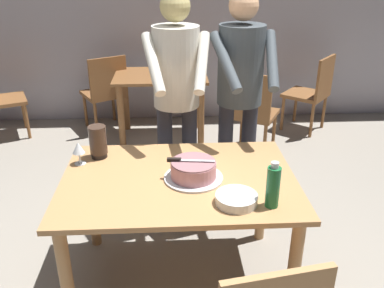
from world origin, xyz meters
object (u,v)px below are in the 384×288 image
main_dining_table (179,195)px  person_standing_beside (240,86)px  plate_stack (236,199)px  background_chair_2 (252,110)px  wine_glass_near (78,149)px  background_chair_1 (312,91)px  person_cutting_cake (177,89)px  hurricane_lamp (98,142)px  water_bottle (273,186)px  background_chair_3 (105,90)px  background_table (161,89)px  cake_knife (181,160)px  cake_on_platter (193,171)px

main_dining_table → person_standing_beside: size_ratio=0.79×
plate_stack → background_chair_2: size_ratio=0.24×
wine_glass_near → background_chair_1: size_ratio=0.16×
main_dining_table → person_cutting_cake: size_ratio=0.79×
main_dining_table → hurricane_lamp: 0.62m
main_dining_table → wine_glass_near: wine_glass_near is taller
main_dining_table → wine_glass_near: 0.67m
wine_glass_near → water_bottle: bearing=-26.3°
water_bottle → person_standing_beside: (-0.01, 1.03, 0.21)m
plate_stack → background_chair_3: background_chair_3 is taller
background_table → cake_knife: bearing=-86.3°
person_standing_beside → background_chair_2: bearing=73.2°
hurricane_lamp → person_cutting_cake: (0.50, 0.39, 0.22)m
cake_knife → background_chair_1: (1.60, 2.43, -0.37)m
cake_knife → water_bottle: (0.45, -0.31, -0.00)m
person_cutting_cake → background_chair_3: size_ratio=1.91×
cake_on_platter → hurricane_lamp: size_ratio=1.62×
plate_stack → hurricane_lamp: bearing=143.5°
cake_knife → background_table: bearing=93.7°
hurricane_lamp → person_standing_beside: 1.06m
person_cutting_cake → background_chair_3: person_cutting_cake is taller
cake_knife → wine_glass_near: size_ratio=1.88×
hurricane_lamp → person_cutting_cake: person_cutting_cake is taller
cake_on_platter → background_chair_2: background_chair_2 is taller
cake_on_platter → background_chair_3: background_chair_3 is taller
water_bottle → background_chair_3: (-1.25, 2.89, -0.37)m
wine_glass_near → person_standing_beside: 1.19m
background_table → background_chair_2: size_ratio=1.11×
hurricane_lamp → background_table: bearing=79.9°
person_cutting_cake → background_table: person_cutting_cake is taller
wine_glass_near → background_chair_2: background_chair_2 is taller
background_table → background_chair_1: size_ratio=1.11×
background_table → background_chair_3: size_ratio=1.11×
person_cutting_cake → background_chair_3: 2.13m
cake_knife → main_dining_table: bearing=153.3°
cake_knife → background_chair_2: background_chair_2 is taller
main_dining_table → background_chair_1: (1.61, 2.42, -0.14)m
water_bottle → person_standing_beside: size_ratio=0.15×
main_dining_table → cake_on_platter: cake_on_platter is taller
cake_on_platter → background_chair_2: bearing=68.9°
background_table → background_chair_3: (-0.65, 0.26, -0.09)m
plate_stack → background_table: (-0.43, 2.59, -0.20)m
background_chair_3 → cake_knife: bearing=-72.7°
main_dining_table → background_chair_3: 2.69m
plate_stack → wine_glass_near: 1.02m
cake_on_platter → wine_glass_near: size_ratio=2.36×
cake_on_platter → person_cutting_cake: bearing=96.3°
background_chair_3 → hurricane_lamp: bearing=-82.7°
background_table → cake_on_platter: bearing=-84.5°
person_standing_beside → person_cutting_cake: bearing=-176.2°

